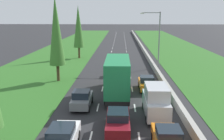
{
  "coord_description": "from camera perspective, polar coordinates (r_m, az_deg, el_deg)",
  "views": [
    {
      "loc": [
        0.37,
        -1.48,
        8.72
      ],
      "look_at": [
        -0.8,
        32.25,
        1.13
      ],
      "focal_mm": 40.37,
      "sensor_mm": 36.0,
      "label": 1
    }
  ],
  "objects": [
    {
      "name": "ground_plane",
      "position": [
        62.1,
        1.64,
        4.61
      ],
      "size": [
        300.0,
        300.0,
        0.0
      ],
      "primitive_type": "plane",
      "color": "#28282B",
      "rests_on": "ground"
    },
    {
      "name": "grass_verge_left",
      "position": [
        63.44,
        -9.9,
        4.61
      ],
      "size": [
        14.0,
        140.0,
        0.04
      ],
      "primitive_type": "cube",
      "color": "#2D6623",
      "rests_on": "ground"
    },
    {
      "name": "grass_verge_right",
      "position": [
        63.65,
        14.71,
        4.41
      ],
      "size": [
        14.0,
        140.0,
        0.04
      ],
      "primitive_type": "cube",
      "color": "#2D6623",
      "rests_on": "ground"
    },
    {
      "name": "median_barrier",
      "position": [
        62.27,
        6.91,
        4.94
      ],
      "size": [
        0.44,
        120.0,
        0.85
      ],
      "primitive_type": "cube",
      "color": "#9E9B93",
      "rests_on": "ground"
    },
    {
      "name": "lane_markings",
      "position": [
        62.1,
        1.64,
        4.61
      ],
      "size": [
        3.64,
        116.0,
        0.01
      ],
      "color": "white",
      "rests_on": "ground"
    },
    {
      "name": "maroon_sedan_centre_lane",
      "position": [
        19.44,
        1.36,
        -11.32
      ],
      "size": [
        1.82,
        4.5,
        1.64
      ],
      "color": "maroon",
      "rests_on": "ground"
    },
    {
      "name": "orange_hatchback_right_lane",
      "position": [
        17.09,
        12.49,
        -15.11
      ],
      "size": [
        1.74,
        3.9,
        1.72
      ],
      "color": "orange",
      "rests_on": "ground"
    },
    {
      "name": "green_box_truck_centre_lane",
      "position": [
        26.97,
        1.26,
        -1.34
      ],
      "size": [
        2.46,
        9.4,
        4.18
      ],
      "color": "black",
      "rests_on": "ground"
    },
    {
      "name": "silver_van_right_lane",
      "position": [
        22.0,
        9.9,
        -6.95
      ],
      "size": [
        1.96,
        4.9,
        2.82
      ],
      "color": "silver",
      "rests_on": "ground"
    },
    {
      "name": "green_hatchback_centre_lane",
      "position": [
        36.3,
        1.42,
        0.14
      ],
      "size": [
        1.74,
        3.9,
        1.72
      ],
      "color": "#237A33",
      "rests_on": "ground"
    },
    {
      "name": "teal_sedan_centre_lane",
      "position": [
        42.44,
        1.65,
        1.94
      ],
      "size": [
        1.82,
        4.5,
        1.64
      ],
      "color": "teal",
      "rests_on": "ground"
    },
    {
      "name": "white_sedan_left_lane",
      "position": [
        17.25,
        -11.28,
        -14.86
      ],
      "size": [
        1.82,
        4.5,
        1.64
      ],
      "color": "white",
      "rests_on": "ground"
    },
    {
      "name": "orange_hatchback_right_lane_fourth",
      "position": [
        29.42,
        7.82,
        -2.98
      ],
      "size": [
        1.74,
        3.9,
        1.72
      ],
      "color": "orange",
      "rests_on": "ground"
    },
    {
      "name": "grey_hatchback_left_lane",
      "position": [
        24.05,
        -6.84,
        -6.54
      ],
      "size": [
        1.74,
        3.9,
        1.72
      ],
      "color": "slate",
      "rests_on": "ground"
    },
    {
      "name": "poplar_tree_second",
      "position": [
        33.01,
        -12.54,
        8.56
      ],
      "size": [
        2.07,
        2.07,
        10.93
      ],
      "color": "#4C3823",
      "rests_on": "ground"
    },
    {
      "name": "poplar_tree_third",
      "position": [
        50.05,
        -7.61,
        9.66
      ],
      "size": [
        2.06,
        2.06,
        10.26
      ],
      "color": "#4C3823",
      "rests_on": "ground"
    },
    {
      "name": "street_light_mast",
      "position": [
        41.43,
        10.19,
        7.66
      ],
      "size": [
        3.2,
        0.28,
        9.0
      ],
      "color": "gray",
      "rests_on": "ground"
    }
  ]
}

